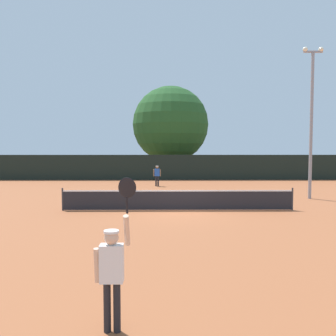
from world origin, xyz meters
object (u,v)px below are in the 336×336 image
object	(u,v)px
player_serving	(112,265)
tennis_ball	(153,207)
parked_car_mid	(183,166)
large_tree	(171,124)
parked_car_near	(96,168)
player_receiving	(157,174)
parked_car_far	(228,167)
light_pole	(312,114)

from	to	relation	value
player_serving	tennis_ball	bearing A→B (deg)	88.82
parked_car_mid	large_tree	bearing A→B (deg)	-119.24
large_tree	parked_car_mid	bearing A→B (deg)	54.17
parked_car_near	large_tree	bearing A→B (deg)	-2.12
large_tree	tennis_ball	bearing A→B (deg)	-93.29
parked_car_near	parked_car_mid	world-z (taller)	same
player_serving	large_tree	xyz separation A→B (m)	(1.42, 32.29, 4.22)
parked_car_mid	player_receiving	bearing A→B (deg)	-94.97
parked_car_mid	parked_car_far	bearing A→B (deg)	3.72
parked_car_far	parked_car_mid	bearing A→B (deg)	171.17
player_serving	player_receiving	size ratio (longest dim) A/B	1.64
large_tree	parked_car_near	distance (m)	9.20
tennis_ball	large_tree	distance (m)	21.09
light_pole	parked_car_far	size ratio (longest dim) A/B	1.98
light_pole	parked_car_mid	distance (m)	20.86
tennis_ball	light_pole	world-z (taller)	light_pole
player_serving	parked_car_mid	distance (m)	34.43
large_tree	parked_car_near	world-z (taller)	large_tree
player_receiving	parked_car_far	distance (m)	14.79
player_serving	light_pole	bearing A→B (deg)	58.11
parked_car_far	tennis_ball	bearing A→B (deg)	-114.98
tennis_ball	large_tree	size ratio (longest dim) A/B	0.01
player_serving	parked_car_mid	xyz separation A→B (m)	(2.87, 34.31, -0.34)
player_serving	large_tree	distance (m)	32.60
player_receiving	light_pole	world-z (taller)	light_pole
parked_car_near	parked_car_far	distance (m)	14.55
player_serving	light_pole	world-z (taller)	light_pole
player_receiving	large_tree	bearing A→B (deg)	-96.20
parked_car_far	light_pole	bearing A→B (deg)	-91.83
player_serving	parked_car_near	bearing A→B (deg)	101.49
large_tree	parked_car_far	world-z (taller)	large_tree
parked_car_mid	light_pole	bearing A→B (deg)	-65.20
parked_car_mid	tennis_ball	bearing A→B (deg)	-90.11
light_pole	tennis_ball	bearing A→B (deg)	-161.79
tennis_ball	parked_car_far	distance (m)	23.43
player_serving	parked_car_near	world-z (taller)	player_serving
large_tree	parked_car_mid	distance (m)	5.20
tennis_ball	parked_car_mid	distance (m)	22.56
player_receiving	parked_car_near	size ratio (longest dim) A/B	0.36
tennis_ball	parked_car_near	world-z (taller)	parked_car_near
player_serving	parked_car_far	size ratio (longest dim) A/B	0.58
parked_car_mid	player_serving	bearing A→B (deg)	-88.20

